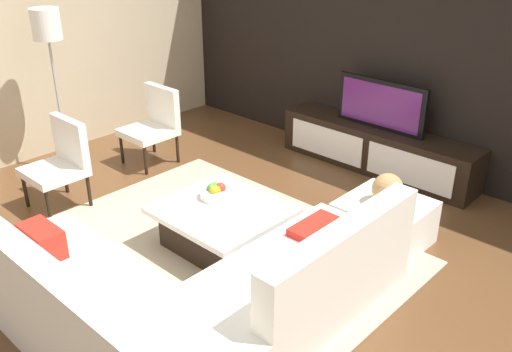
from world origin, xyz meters
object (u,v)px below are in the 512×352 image
accent_chair_far (154,121)px  fruit_bowl (216,192)px  sectional_couch (185,299)px  television (381,105)px  media_console (376,149)px  floor_lamp (48,36)px  ottoman (384,223)px  coffee_table (222,226)px  decorative_ball (388,189)px  accent_chair_near (61,159)px

accent_chair_far → fruit_bowl: bearing=-31.6°
sectional_couch → accent_chair_far: 3.05m
sectional_couch → fruit_bowl: bearing=127.4°
television → media_console: bearing=-90.0°
television → floor_lamp: bearing=-138.2°
ottoman → media_console: bearing=124.6°
floor_lamp → media_console: bearing=41.8°
coffee_table → fruit_bowl: size_ratio=3.63×
television → sectional_couch: bearing=-81.0°
ottoman → decorative_ball: (0.00, 0.00, 0.33)m
coffee_table → accent_chair_near: size_ratio=1.17×
accent_chair_near → fruit_bowl: 1.65m
media_console → accent_chair_far: bearing=-142.7°
ottoman → television: bearing=124.6°
fruit_bowl → decorative_ball: (1.17, 0.91, 0.10)m
ottoman → decorative_ball: 0.33m
coffee_table → decorative_ball: decorative_ball is taller
coffee_table → fruit_bowl: bearing=150.4°
coffee_table → accent_chair_far: size_ratio=1.17×
floor_lamp → sectional_couch: bearing=-15.8°
accent_chair_far → sectional_couch: bearing=-44.6°
media_console → sectional_couch: sectional_couch is taller
television → coffee_table: (-0.10, -2.30, -0.57)m
media_console → television: size_ratio=2.18×
television → coffee_table: television is taller
media_console → accent_chair_near: bearing=-122.8°
ottoman → fruit_bowl: fruit_bowl is taller
sectional_couch → ottoman: bearing=79.1°
accent_chair_near → accent_chair_far: size_ratio=1.00×
coffee_table → floor_lamp: (-2.52, -0.05, 1.28)m
fruit_bowl → sectional_couch: bearing=-52.6°
media_console → coffee_table: bearing=-92.5°
coffee_table → decorative_ball: bearing=45.5°
television → floor_lamp: floor_lamp is taller
sectional_couch → accent_chair_near: 2.37m
fruit_bowl → accent_chair_far: bearing=159.2°
floor_lamp → decorative_ball: 3.79m
media_console → coffee_table: (-0.10, -2.30, -0.05)m
coffee_table → accent_chair_far: 2.08m
television → accent_chair_near: (-1.81, -2.81, -0.28)m
floor_lamp → fruit_bowl: size_ratio=6.33×
television → decorative_ball: size_ratio=3.97×
sectional_couch → fruit_bowl: 1.32m
media_console → television: (-0.00, 0.00, 0.52)m
media_console → fruit_bowl: bearing=-97.3°
sectional_couch → decorative_ball: bearing=79.1°
ottoman → floor_lamp: bearing=-163.2°
coffee_table → television: bearing=87.5°
sectional_couch → ottoman: 1.98m
sectional_couch → accent_chair_far: bearing=146.1°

